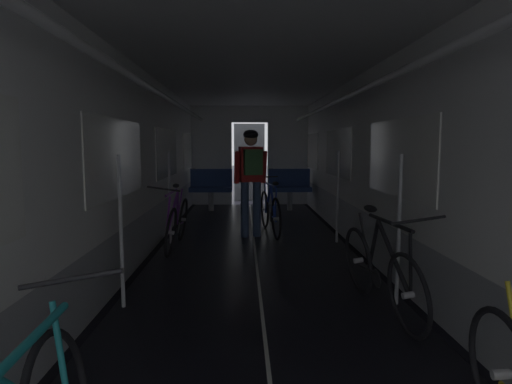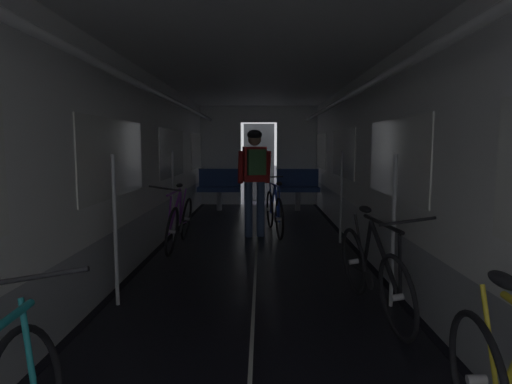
# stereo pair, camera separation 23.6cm
# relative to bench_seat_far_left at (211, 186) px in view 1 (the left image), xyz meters

# --- Properties ---
(train_car_shell) EXTENTS (3.14, 12.34, 2.57)m
(train_car_shell) POSITION_rel_bench_seat_far_left_xyz_m (0.90, -4.47, 1.13)
(train_car_shell) COLOR black
(train_car_shell) RESTS_ON ground
(bench_seat_far_left) EXTENTS (0.98, 0.51, 0.95)m
(bench_seat_far_left) POSITION_rel_bench_seat_far_left_xyz_m (0.00, 0.00, 0.00)
(bench_seat_far_left) COLOR gray
(bench_seat_far_left) RESTS_ON ground
(bench_seat_far_right) EXTENTS (0.98, 0.51, 0.95)m
(bench_seat_far_right) POSITION_rel_bench_seat_far_left_xyz_m (1.80, 0.00, 0.00)
(bench_seat_far_right) COLOR gray
(bench_seat_far_right) RESTS_ON ground
(bicycle_purple) EXTENTS (0.44, 1.69, 0.96)m
(bicycle_purple) POSITION_rel_bench_seat_far_left_xyz_m (-0.22, -3.68, -0.19)
(bicycle_purple) COLOR black
(bicycle_purple) RESTS_ON ground
(bicycle_black) EXTENTS (0.49, 1.69, 0.95)m
(bicycle_black) POSITION_rel_bench_seat_far_left_xyz_m (1.95, -6.15, -0.19)
(bicycle_black) COLOR black
(bicycle_black) RESTS_ON ground
(person_cyclist_aisle) EXTENTS (0.56, 0.44, 1.73)m
(person_cyclist_aisle) POSITION_rel_bench_seat_far_left_xyz_m (0.87, -2.94, 0.50)
(person_cyclist_aisle) COLOR #384C75
(person_cyclist_aisle) RESTS_ON ground
(bicycle_blue_in_aisle) EXTENTS (0.44, 1.68, 0.94)m
(bicycle_blue_in_aisle) POSITION_rel_bench_seat_far_left_xyz_m (1.19, -2.68, -0.18)
(bicycle_blue_in_aisle) COLOR black
(bicycle_blue_in_aisle) RESTS_ON ground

